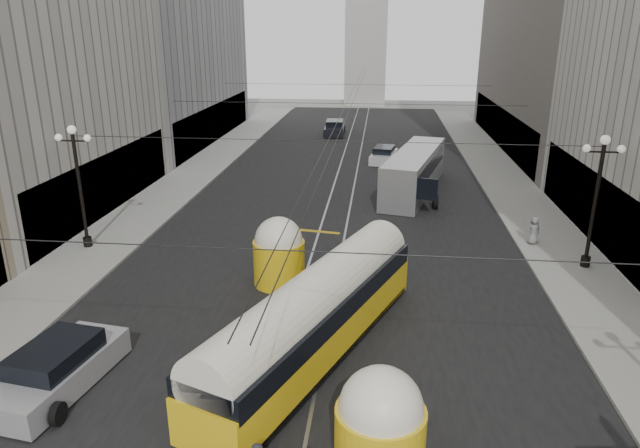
% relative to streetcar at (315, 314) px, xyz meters
% --- Properties ---
extents(road, '(20.00, 85.00, 0.02)m').
position_rel_streetcar_xyz_m(road, '(-0.50, 23.39, -1.57)').
color(road, black).
rests_on(road, ground).
extents(sidewalk_left, '(4.00, 72.00, 0.15)m').
position_rel_streetcar_xyz_m(sidewalk_left, '(-12.50, 26.89, -1.49)').
color(sidewalk_left, gray).
rests_on(sidewalk_left, ground).
extents(sidewalk_right, '(4.00, 72.00, 0.15)m').
position_rel_streetcar_xyz_m(sidewalk_right, '(11.50, 26.89, -1.49)').
color(sidewalk_right, gray).
rests_on(sidewalk_right, ground).
extents(rail_left, '(0.12, 85.00, 0.04)m').
position_rel_streetcar_xyz_m(rail_left, '(-1.25, 23.39, -1.57)').
color(rail_left, gray).
rests_on(rail_left, ground).
extents(rail_right, '(0.12, 85.00, 0.04)m').
position_rel_streetcar_xyz_m(rail_right, '(0.25, 23.39, -1.57)').
color(rail_right, gray).
rests_on(rail_right, ground).
extents(lamppost_left_mid, '(1.86, 0.44, 6.37)m').
position_rel_streetcar_xyz_m(lamppost_left_mid, '(-13.10, 8.89, 2.18)').
color(lamppost_left_mid, black).
rests_on(lamppost_left_mid, sidewalk_left).
extents(lamppost_right_mid, '(1.86, 0.44, 6.37)m').
position_rel_streetcar_xyz_m(lamppost_right_mid, '(12.10, 8.89, 2.18)').
color(lamppost_right_mid, black).
rests_on(lamppost_right_mid, sidewalk_right).
extents(catenary, '(25.00, 72.00, 0.23)m').
position_rel_streetcar_xyz_m(catenary, '(-0.38, 22.38, 4.31)').
color(catenary, black).
rests_on(catenary, ground).
extents(streetcar, '(6.92, 13.80, 3.21)m').
position_rel_streetcar_xyz_m(streetcar, '(0.00, 0.00, 0.00)').
color(streetcar, gold).
rests_on(streetcar, ground).
extents(city_bus, '(5.06, 11.94, 2.94)m').
position_rel_streetcar_xyz_m(city_bus, '(4.51, 21.76, 0.04)').
color(city_bus, '#A4A6A9').
rests_on(city_bus, ground).
extents(sedan_silver, '(2.80, 5.27, 1.58)m').
position_rel_streetcar_xyz_m(sedan_silver, '(-8.00, -2.93, -0.85)').
color(sedan_silver, '#A7A6AA').
rests_on(sedan_silver, ground).
extents(sedan_white_far, '(2.52, 4.58, 1.37)m').
position_rel_streetcar_xyz_m(sedan_white_far, '(2.40, 31.06, -0.95)').
color(sedan_white_far, silver).
rests_on(sedan_white_far, ground).
extents(sedan_dark_far, '(2.22, 5.03, 1.57)m').
position_rel_streetcar_xyz_m(sedan_dark_far, '(-2.91, 43.92, -0.86)').
color(sedan_dark_far, black).
rests_on(sedan_dark_far, ground).
extents(pedestrian_sidewalk_right, '(0.83, 0.64, 1.51)m').
position_rel_streetcar_xyz_m(pedestrian_sidewalk_right, '(10.30, 11.71, -0.67)').
color(pedestrian_sidewalk_right, slate).
rests_on(pedestrian_sidewalk_right, sidewalk_right).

